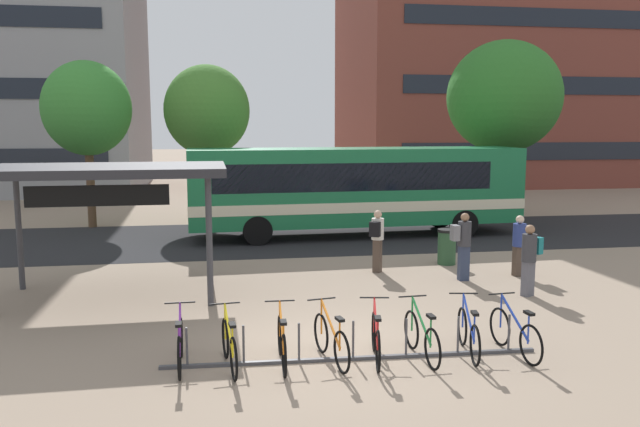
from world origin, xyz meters
TOP-DOWN VIEW (x-y plane):
  - ground at (0.00, 0.00)m, footprint 200.00×200.00m
  - bus_lane_asphalt at (0.00, 11.46)m, footprint 80.00×7.20m
  - city_bus at (2.93, 11.46)m, footprint 12.12×3.06m
  - bike_rack at (0.17, -0.69)m, footprint 6.54×0.27m
  - parked_bicycle_purple_0 at (-2.74, -0.57)m, footprint 0.52×1.72m
  - parked_bicycle_yellow_1 at (-1.93, -0.74)m, footprint 0.52×1.72m
  - parked_bicycle_orange_2 at (-1.06, -0.73)m, footprint 0.52×1.72m
  - parked_bicycle_orange_3 at (-0.22, -0.72)m, footprint 0.52×1.70m
  - parked_bicycle_red_4 at (0.55, -0.78)m, footprint 0.52×1.70m
  - parked_bicycle_green_5 at (1.36, -0.81)m, footprint 0.52×1.72m
  - parked_bicycle_blue_6 at (2.23, -0.76)m, footprint 0.52×1.71m
  - parked_bicycle_blue_7 at (3.03, -0.89)m, footprint 0.52×1.72m
  - transit_shelter at (-4.59, 4.13)m, footprint 5.42×3.15m
  - commuter_black_pack_0 at (2.20, 5.65)m, footprint 0.54×0.61m
  - commuter_grey_pack_1 at (5.88, 4.65)m, footprint 0.56×0.39m
  - commuter_teal_pack_2 at (5.16, 2.74)m, footprint 0.60×0.51m
  - commuter_grey_pack_3 at (4.17, 4.41)m, footprint 0.53×0.35m
  - trash_bin at (4.45, 6.33)m, footprint 0.55×0.55m
  - street_tree_0 at (-7.07, 15.07)m, footprint 3.40×3.40m
  - street_tree_1 at (-2.47, 15.53)m, footprint 3.47×3.47m
  - street_tree_2 at (9.92, 14.62)m, footprint 4.78×4.78m
  - building_right_wing at (20.56, 32.76)m, footprint 26.65×13.71m

SIDE VIEW (x-z plane):
  - ground at x=0.00m, z-range 0.00..0.00m
  - bus_lane_asphalt at x=0.00m, z-range 0.00..0.01m
  - bike_rack at x=0.17m, z-range -0.26..0.44m
  - parked_bicycle_purple_0 at x=-2.74m, z-range -0.11..0.88m
  - parked_bicycle_yellow_1 at x=-1.93m, z-range -0.11..0.88m
  - parked_bicycle_orange_2 at x=-1.06m, z-range -0.11..0.88m
  - parked_bicycle_orange_3 at x=-0.22m, z-range -0.11..0.88m
  - parked_bicycle_red_4 at x=0.55m, z-range -0.11..0.88m
  - parked_bicycle_green_5 at x=1.36m, z-range -0.11..0.88m
  - parked_bicycle_blue_6 at x=2.23m, z-range -0.11..0.88m
  - parked_bicycle_blue_7 at x=3.03m, z-range -0.11..0.88m
  - trash_bin at x=4.45m, z-range 0.00..1.03m
  - commuter_grey_pack_1 at x=5.88m, z-range 0.12..1.76m
  - commuter_teal_pack_2 at x=5.16m, z-range 0.13..1.83m
  - commuter_black_pack_0 at x=2.20m, z-range 0.14..1.85m
  - commuter_grey_pack_3 at x=4.17m, z-range 0.14..1.91m
  - city_bus at x=2.93m, z-range 0.18..3.38m
  - transit_shelter at x=-4.59m, z-range 1.34..4.43m
  - street_tree_1 at x=-2.47m, z-range 1.37..7.83m
  - street_tree_0 at x=-7.07m, z-range 1.40..7.91m
  - street_tree_2 at x=9.92m, z-range 1.42..8.99m
  - building_right_wing at x=20.56m, z-range 0.00..24.22m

